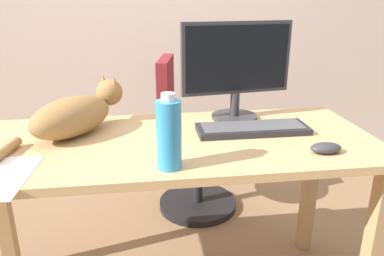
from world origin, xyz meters
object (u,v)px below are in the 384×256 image
(office_chair, at_px, (190,147))
(monitor, at_px, (236,67))
(keyboard, at_px, (252,129))
(computer_mouse, at_px, (326,148))
(water_bottle, at_px, (169,134))
(cat, at_px, (76,114))

(office_chair, relative_size, monitor, 1.96)
(office_chair, height_order, keyboard, office_chair)
(computer_mouse, relative_size, water_bottle, 0.46)
(monitor, height_order, computer_mouse, monitor)
(monitor, relative_size, cat, 0.98)
(monitor, xyz_separation_m, water_bottle, (-0.32, -0.46, -0.11))
(monitor, height_order, water_bottle, monitor)
(office_chair, height_order, cat, cat)
(cat, xyz_separation_m, computer_mouse, (0.87, -0.32, -0.06))
(monitor, bearing_deg, water_bottle, -125.20)
(cat, distance_m, water_bottle, 0.49)
(keyboard, xyz_separation_m, cat, (-0.68, 0.08, 0.07))
(cat, relative_size, computer_mouse, 4.42)
(office_chair, height_order, computer_mouse, office_chair)
(keyboard, relative_size, water_bottle, 1.82)
(cat, bearing_deg, keyboard, -6.55)
(office_chair, distance_m, monitor, 0.80)
(water_bottle, bearing_deg, monitor, 54.80)
(keyboard, xyz_separation_m, computer_mouse, (0.19, -0.24, 0.00))
(cat, bearing_deg, computer_mouse, -19.86)
(cat, bearing_deg, water_bottle, -47.14)
(office_chair, xyz_separation_m, computer_mouse, (0.35, -0.96, 0.37))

